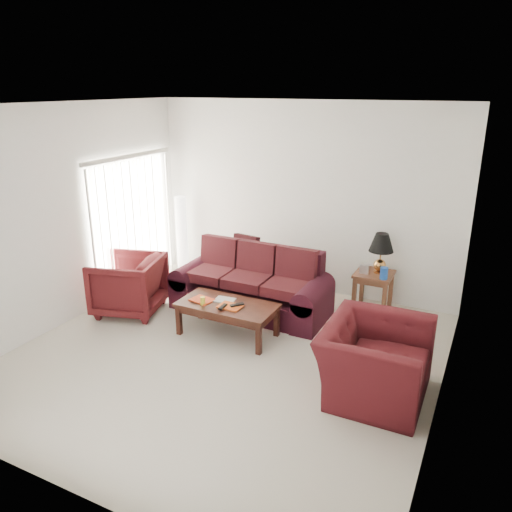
{
  "coord_description": "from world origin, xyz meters",
  "views": [
    {
      "loc": [
        2.78,
        -4.75,
        3.2
      ],
      "look_at": [
        0.0,
        0.85,
        1.05
      ],
      "focal_mm": 35.0,
      "sensor_mm": 36.0,
      "label": 1
    }
  ],
  "objects_px": {
    "sofa": "(250,281)",
    "armchair_left": "(129,285)",
    "end_table": "(373,291)",
    "floor_lamp": "(182,235)",
    "coffee_table": "(228,319)",
    "armchair_right": "(375,361)"
  },
  "relations": [
    {
      "from": "sofa",
      "to": "coffee_table",
      "type": "xyz_separation_m",
      "value": [
        0.07,
        -0.82,
        -0.24
      ]
    },
    {
      "from": "armchair_left",
      "to": "coffee_table",
      "type": "xyz_separation_m",
      "value": [
        1.66,
        -0.0,
        -0.2
      ]
    },
    {
      "from": "end_table",
      "to": "floor_lamp",
      "type": "distance_m",
      "value": 3.45
    },
    {
      "from": "floor_lamp",
      "to": "coffee_table",
      "type": "xyz_separation_m",
      "value": [
        1.89,
        -1.72,
        -0.48
      ]
    },
    {
      "from": "armchair_left",
      "to": "end_table",
      "type": "bearing_deg",
      "value": 101.45
    },
    {
      "from": "armchair_right",
      "to": "coffee_table",
      "type": "bearing_deg",
      "value": 76.77
    },
    {
      "from": "sofa",
      "to": "armchair_left",
      "type": "bearing_deg",
      "value": -156.76
    },
    {
      "from": "floor_lamp",
      "to": "coffee_table",
      "type": "distance_m",
      "value": 2.59
    },
    {
      "from": "sofa",
      "to": "end_table",
      "type": "distance_m",
      "value": 1.83
    },
    {
      "from": "armchair_left",
      "to": "coffee_table",
      "type": "distance_m",
      "value": 1.68
    },
    {
      "from": "armchair_right",
      "to": "coffee_table",
      "type": "height_order",
      "value": "armchair_right"
    },
    {
      "from": "floor_lamp",
      "to": "armchair_right",
      "type": "bearing_deg",
      "value": -28.81
    },
    {
      "from": "sofa",
      "to": "coffee_table",
      "type": "relative_size",
      "value": 1.76
    },
    {
      "from": "sofa",
      "to": "armchair_right",
      "type": "distance_m",
      "value": 2.51
    },
    {
      "from": "armchair_right",
      "to": "coffee_table",
      "type": "distance_m",
      "value": 2.14
    },
    {
      "from": "sofa",
      "to": "armchair_left",
      "type": "relative_size",
      "value": 2.45
    },
    {
      "from": "end_table",
      "to": "floor_lamp",
      "type": "relative_size",
      "value": 0.42
    },
    {
      "from": "sofa",
      "to": "armchair_right",
      "type": "bearing_deg",
      "value": -34.85
    },
    {
      "from": "armchair_left",
      "to": "floor_lamp",
      "type": "bearing_deg",
      "value": 171.34
    },
    {
      "from": "armchair_left",
      "to": "coffee_table",
      "type": "bearing_deg",
      "value": 73.91
    },
    {
      "from": "armchair_right",
      "to": "coffee_table",
      "type": "relative_size",
      "value": 0.94
    },
    {
      "from": "floor_lamp",
      "to": "armchair_right",
      "type": "xyz_separation_m",
      "value": [
        3.97,
        -2.18,
        -0.31
      ]
    }
  ]
}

